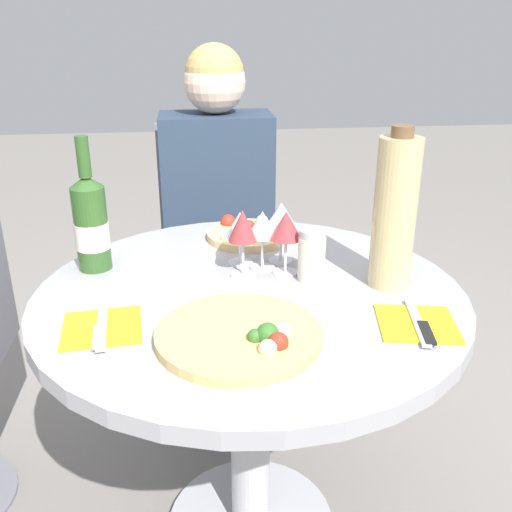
# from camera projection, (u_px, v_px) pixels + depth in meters

# --- Properties ---
(dining_table) EXTENTS (0.95, 0.95, 0.70)m
(dining_table) POSITION_uv_depth(u_px,v_px,m) (250.00, 343.00, 1.32)
(dining_table) COLOR #B2B2B7
(dining_table) RESTS_ON ground_plane
(chair_behind_diner) EXTENTS (0.42, 0.42, 0.92)m
(chair_behind_diner) POSITION_uv_depth(u_px,v_px,m) (218.00, 255.00, 2.13)
(chair_behind_diner) COLOR slate
(chair_behind_diner) RESTS_ON ground_plane
(seated_diner) EXTENTS (0.37, 0.45, 1.20)m
(seated_diner) POSITION_uv_depth(u_px,v_px,m) (220.00, 245.00, 1.96)
(seated_diner) COLOR #28384C
(seated_diner) RESTS_ON ground_plane
(pizza_large) EXTENTS (0.31, 0.31, 0.05)m
(pizza_large) POSITION_uv_depth(u_px,v_px,m) (242.00, 335.00, 1.06)
(pizza_large) COLOR #DBB26B
(pizza_large) RESTS_ON dining_table
(pizza_small_far) EXTENTS (0.22, 0.22, 0.05)m
(pizza_small_far) POSITION_uv_depth(u_px,v_px,m) (249.00, 233.00, 1.56)
(pizza_small_far) COLOR #E5C17F
(pizza_small_far) RESTS_ON dining_table
(wine_bottle) EXTENTS (0.08, 0.08, 0.32)m
(wine_bottle) POSITION_uv_depth(u_px,v_px,m) (91.00, 223.00, 1.33)
(wine_bottle) COLOR #2D5623
(wine_bottle) RESTS_ON dining_table
(tall_carafe) EXTENTS (0.09, 0.09, 0.36)m
(tall_carafe) POSITION_uv_depth(u_px,v_px,m) (395.00, 213.00, 1.23)
(tall_carafe) COLOR tan
(tall_carafe) RESTS_ON dining_table
(sugar_shaker) EXTENTS (0.06, 0.06, 0.12)m
(sugar_shaker) POSITION_uv_depth(u_px,v_px,m) (312.00, 255.00, 1.29)
(sugar_shaker) COLOR silver
(sugar_shaker) RESTS_ON dining_table
(wine_glass_front_right) EXTENTS (0.07, 0.07, 0.15)m
(wine_glass_front_right) POSITION_uv_depth(u_px,v_px,m) (286.00, 227.00, 1.31)
(wine_glass_front_right) COLOR silver
(wine_glass_front_right) RESTS_ON dining_table
(wine_glass_center) EXTENTS (0.07, 0.07, 0.14)m
(wine_glass_center) POSITION_uv_depth(u_px,v_px,m) (262.00, 226.00, 1.34)
(wine_glass_center) COLOR silver
(wine_glass_center) RESTS_ON dining_table
(wine_glass_back_right) EXTENTS (0.08, 0.08, 0.15)m
(wine_glass_back_right) POSITION_uv_depth(u_px,v_px,m) (281.00, 217.00, 1.37)
(wine_glass_back_right) COLOR silver
(wine_glass_back_right) RESTS_ON dining_table
(wine_glass_back_left) EXTENTS (0.07, 0.07, 0.13)m
(wine_glass_back_left) POSITION_uv_depth(u_px,v_px,m) (240.00, 226.00, 1.37)
(wine_glass_back_left) COLOR silver
(wine_glass_back_left) RESTS_ON dining_table
(wine_glass_front_left) EXTENTS (0.07, 0.07, 0.16)m
(wine_glass_front_left) POSITION_uv_depth(u_px,v_px,m) (243.00, 227.00, 1.30)
(wine_glass_front_left) COLOR silver
(wine_glass_front_left) RESTS_ON dining_table
(place_setting_left) EXTENTS (0.16, 0.19, 0.01)m
(place_setting_left) POSITION_uv_depth(u_px,v_px,m) (102.00, 328.00, 1.10)
(place_setting_left) COLOR yellow
(place_setting_left) RESTS_ON dining_table
(place_setting_right) EXTENTS (0.18, 0.19, 0.01)m
(place_setting_right) POSITION_uv_depth(u_px,v_px,m) (418.00, 324.00, 1.12)
(place_setting_right) COLOR yellow
(place_setting_right) RESTS_ON dining_table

